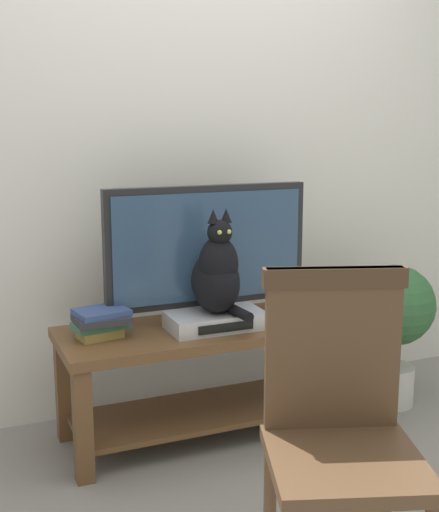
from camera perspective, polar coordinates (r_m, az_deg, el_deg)
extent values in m
plane|color=gray|center=(2.83, 4.55, -18.68)|extent=(12.00, 12.00, 0.00)
cube|color=silver|center=(3.39, -3.14, 11.01)|extent=(7.00, 0.12, 2.80)
cube|color=brown|center=(3.07, -0.37, -6.16)|extent=(1.39, 0.50, 0.04)
cube|color=brown|center=(2.80, -11.37, -13.78)|extent=(0.07, 0.07, 0.47)
cube|color=brown|center=(3.28, 11.70, -10.00)|extent=(0.07, 0.07, 0.47)
cube|color=brown|center=(3.17, -12.89, -10.83)|extent=(0.07, 0.07, 0.47)
cube|color=brown|center=(3.60, 8.03, -7.94)|extent=(0.07, 0.07, 0.47)
cube|color=brown|center=(3.20, -0.36, -12.68)|extent=(1.29, 0.42, 0.02)
cube|color=black|center=(3.14, -1.00, -5.06)|extent=(0.32, 0.20, 0.03)
cube|color=black|center=(3.13, -1.00, -4.41)|extent=(0.06, 0.04, 0.04)
cube|color=black|center=(3.06, -1.02, 0.88)|extent=(0.95, 0.05, 0.54)
cube|color=navy|center=(3.03, -0.81, 0.79)|extent=(0.89, 0.01, 0.48)
sphere|color=#2672F2|center=(3.28, 6.67, -3.06)|extent=(0.01, 0.01, 0.01)
cube|color=#BCBCC1|center=(2.99, -0.34, -5.41)|extent=(0.42, 0.23, 0.07)
cube|color=black|center=(2.89, 0.57, -6.02)|extent=(0.25, 0.01, 0.04)
ellipsoid|color=black|center=(2.95, -0.34, -2.20)|extent=(0.20, 0.27, 0.27)
ellipsoid|color=black|center=(2.90, -0.09, -0.71)|extent=(0.17, 0.18, 0.24)
sphere|color=black|center=(2.86, 0.02, 2.00)|extent=(0.11, 0.11, 0.11)
cone|color=black|center=(2.84, -0.53, 3.36)|extent=(0.05, 0.05, 0.06)
cone|color=black|center=(2.86, 0.56, 3.42)|extent=(0.05, 0.05, 0.06)
sphere|color=#B2C64C|center=(2.81, 0.01, 1.99)|extent=(0.02, 0.02, 0.02)
sphere|color=#B2C64C|center=(2.82, 0.81, 2.04)|extent=(0.02, 0.02, 0.02)
cylinder|color=black|center=(2.92, 1.47, -4.65)|extent=(0.06, 0.22, 0.04)
cylinder|color=#513823|center=(2.30, 13.72, -19.86)|extent=(0.04, 0.04, 0.47)
cube|color=#513823|center=(1.98, 10.51, -16.66)|extent=(0.53, 0.53, 0.04)
cube|color=#513823|center=(2.04, 9.46, -7.64)|extent=(0.39, 0.16, 0.49)
cube|color=#412C1C|center=(1.99, 9.65, -1.80)|extent=(0.41, 0.18, 0.06)
cube|color=olive|center=(2.92, -10.03, -6.41)|extent=(0.20, 0.15, 0.04)
cube|color=#38664C|center=(2.92, -9.92, -5.75)|extent=(0.24, 0.16, 0.03)
cube|color=#2D2D33|center=(2.91, -9.86, -5.23)|extent=(0.23, 0.18, 0.03)
cube|color=#33477A|center=(2.91, -9.86, -4.66)|extent=(0.24, 0.20, 0.03)
cylinder|color=beige|center=(3.62, 14.13, -10.40)|extent=(0.23, 0.23, 0.20)
cylinder|color=#332319|center=(3.59, 14.20, -9.07)|extent=(0.21, 0.21, 0.02)
cylinder|color=#4C3823|center=(3.56, 14.27, -7.72)|extent=(0.04, 0.04, 0.16)
sphere|color=#2D5B33|center=(3.49, 14.46, -3.99)|extent=(0.40, 0.40, 0.40)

